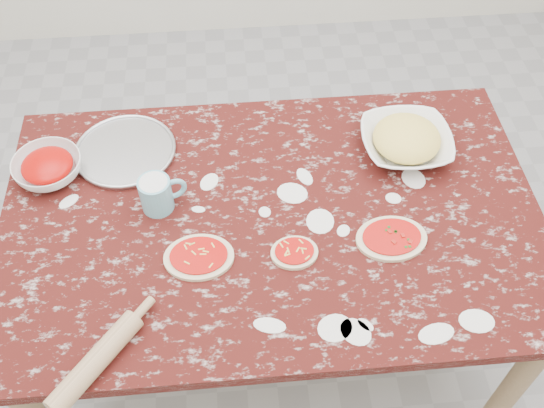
{
  "coord_description": "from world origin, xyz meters",
  "views": [
    {
      "loc": [
        -0.1,
        -1.11,
        2.18
      ],
      "look_at": [
        0.0,
        0.0,
        0.8
      ],
      "focal_mm": 40.58,
      "sensor_mm": 36.0,
      "label": 1
    }
  ],
  "objects": [
    {
      "name": "cheese_bowl",
      "position": [
        0.45,
        0.22,
        0.79
      ],
      "size": [
        0.29,
        0.29,
        0.07
      ],
      "primitive_type": "imported",
      "rotation": [
        0.0,
        0.0,
        -0.0
      ],
      "color": "white",
      "rests_on": "worktable"
    },
    {
      "name": "ground",
      "position": [
        0.0,
        0.0,
        0.0
      ],
      "size": [
        4.0,
        4.0,
        0.0
      ],
      "primitive_type": "plane",
      "color": "gray"
    },
    {
      "name": "flour_mug",
      "position": [
        -0.33,
        0.06,
        0.81
      ],
      "size": [
        0.14,
        0.1,
        0.11
      ],
      "color": "#6CB5C9",
      "rests_on": "worktable"
    },
    {
      "name": "rolling_pin",
      "position": [
        -0.47,
        -0.44,
        0.78
      ],
      "size": [
        0.22,
        0.26,
        0.06
      ],
      "primitive_type": "cylinder",
      "rotation": [
        0.0,
        1.57,
        0.9
      ],
      "color": "tan",
      "rests_on": "worktable"
    },
    {
      "name": "pizza_tray",
      "position": [
        -0.45,
        0.29,
        0.76
      ],
      "size": [
        0.39,
        0.39,
        0.01
      ],
      "primitive_type": "cylinder",
      "rotation": [
        0.0,
        0.0,
        -0.3
      ],
      "color": "#B2B2B7",
      "rests_on": "worktable"
    },
    {
      "name": "pizza_right",
      "position": [
        0.33,
        -0.12,
        0.76
      ],
      "size": [
        0.21,
        0.17,
        0.02
      ],
      "color": "beige",
      "rests_on": "worktable"
    },
    {
      "name": "sauce_bowl",
      "position": [
        -0.67,
        0.22,
        0.78
      ],
      "size": [
        0.28,
        0.28,
        0.07
      ],
      "primitive_type": "imported",
      "rotation": [
        0.0,
        0.0,
        0.4
      ],
      "color": "white",
      "rests_on": "worktable"
    },
    {
      "name": "worktable",
      "position": [
        0.0,
        0.0,
        0.67
      ],
      "size": [
        1.6,
        1.0,
        0.75
      ],
      "color": "#390E0C",
      "rests_on": "ground"
    },
    {
      "name": "pizza_mid",
      "position": [
        0.05,
        -0.15,
        0.76
      ],
      "size": [
        0.14,
        0.12,
        0.02
      ],
      "color": "beige",
      "rests_on": "worktable"
    },
    {
      "name": "pizza_left",
      "position": [
        -0.22,
        -0.14,
        0.76
      ],
      "size": [
        0.2,
        0.16,
        0.02
      ],
      "color": "beige",
      "rests_on": "worktable"
    }
  ]
}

